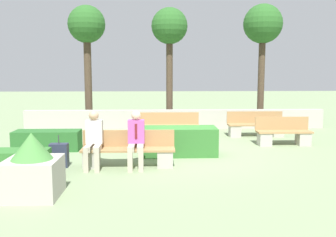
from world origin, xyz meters
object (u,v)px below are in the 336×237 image
object	(u,v)px
tree_center_left	(169,30)
bench_left_side	(284,135)
bench_back	(256,127)
planter_corner_left	(33,169)
bench_right_side	(168,128)
tree_center_right	(263,27)
bench_front	(128,152)
person_seated_man	(136,137)
tree_leftmost	(87,29)
suitcase	(59,155)
person_seated_woman	(94,137)

from	to	relation	value
tree_center_left	bench_left_side	bearing A→B (deg)	-51.95
bench_back	planter_corner_left	bearing A→B (deg)	-126.37
bench_right_side	tree_center_right	world-z (taller)	tree_center_right
bench_front	person_seated_man	bearing A→B (deg)	-36.86
tree_center_right	tree_center_left	bearing A→B (deg)	-173.14
bench_front	bench_back	size ratio (longest dim) A/B	1.13
person_seated_man	tree_leftmost	size ratio (longest dim) A/B	0.27
bench_right_side	bench_back	bearing A→B (deg)	11.52
bench_left_side	person_seated_man	world-z (taller)	person_seated_man
planter_corner_left	tree_leftmost	xyz separation A→B (m)	(-0.56, 9.02, 3.37)
suitcase	tree_center_left	xyz separation A→B (m)	(2.83, 6.55, 3.53)
suitcase	planter_corner_left	bearing A→B (deg)	-88.44
bench_front	bench_right_side	distance (m)	3.83
planter_corner_left	person_seated_man	bearing A→B (deg)	47.97
person_seated_man	tree_leftmost	world-z (taller)	tree_leftmost
tree_leftmost	tree_center_right	xyz separation A→B (m)	(7.20, 0.05, 0.11)
bench_front	planter_corner_left	bearing A→B (deg)	-126.79
bench_back	bench_front	bearing A→B (deg)	-129.38
tree_center_left	tree_center_right	size ratio (longest dim) A/B	0.95
suitcase	tree_center_right	world-z (taller)	tree_center_right
person_seated_man	tree_center_right	bearing A→B (deg)	55.51
bench_back	planter_corner_left	distance (m)	8.17
bench_back	person_seated_man	distance (m)	5.60
suitcase	person_seated_man	bearing A→B (deg)	-4.11
bench_back	tree_center_right	distance (m)	4.93
bench_left_side	bench_back	xyz separation A→B (m)	(-0.43, 1.51, 0.01)
bench_front	tree_leftmost	distance (m)	8.09
person_seated_woman	tree_center_right	size ratio (longest dim) A/B	0.27
bench_right_side	tree_leftmost	world-z (taller)	tree_leftmost
tree_center_right	person_seated_man	bearing A→B (deg)	-124.49
planter_corner_left	tree_center_right	bearing A→B (deg)	53.78
bench_back	tree_leftmost	distance (m)	7.76
tree_leftmost	bench_right_side	bearing A→B (deg)	-46.04
bench_back	person_seated_man	world-z (taller)	person_seated_man
bench_back	person_seated_man	xyz separation A→B (m)	(-3.88, -4.02, 0.40)
person_seated_woman	bench_front	bearing A→B (deg)	10.21
planter_corner_left	person_seated_woman	bearing A→B (deg)	68.27
tree_leftmost	tree_center_right	world-z (taller)	tree_center_right
person_seated_woman	tree_center_left	world-z (taller)	tree_center_left
tree_leftmost	tree_center_right	distance (m)	7.20
person_seated_woman	bench_left_side	bearing A→B (deg)	25.36
bench_right_side	bench_back	xyz separation A→B (m)	(3.02, 0.19, -0.01)
bench_left_side	suitcase	world-z (taller)	bench_left_side
person_seated_man	suitcase	world-z (taller)	person_seated_man
bench_right_side	bench_front	bearing A→B (deg)	-97.95
bench_back	bench_left_side	bearing A→B (deg)	-67.13
bench_back	planter_corner_left	world-z (taller)	planter_corner_left
bench_back	tree_center_left	xyz separation A→B (m)	(-2.84, 2.66, 3.49)
bench_front	tree_center_left	xyz separation A→B (m)	(1.23, 6.53, 3.48)
suitcase	tree_leftmost	world-z (taller)	tree_leftmost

